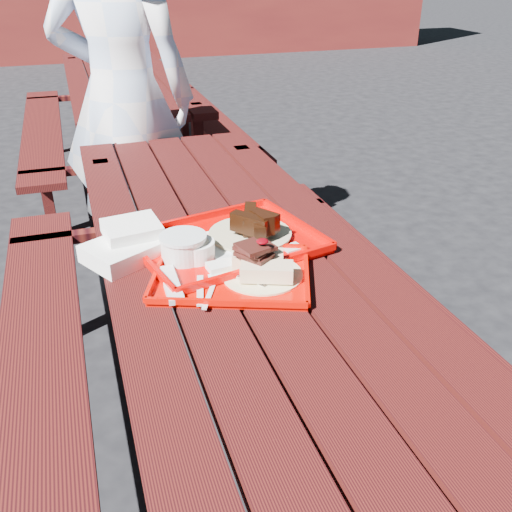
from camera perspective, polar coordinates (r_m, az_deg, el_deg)
name	(u,v)px	position (r m, az deg, el deg)	size (l,w,h in m)	color
ground	(242,450)	(2.05, -1.39, -18.79)	(60.00, 60.00, 0.00)	black
picnic_table_near	(240,311)	(1.68, -1.61, -5.57)	(1.41, 2.40, 0.75)	#44110D
picnic_table_far	(125,104)	(4.27, -12.93, 14.59)	(1.41, 2.40, 0.75)	#44110D
near_tray	(232,264)	(1.48, -2.40, -0.83)	(0.48, 0.43, 0.12)	#CD0800
far_tray	(226,241)	(1.61, -3.06, 1.49)	(0.56, 0.48, 0.08)	#CD0300
white_cloth	(129,244)	(1.60, -12.58, 1.20)	(0.27, 0.24, 0.09)	white
person	(123,97)	(2.79, -13.18, 15.24)	(0.67, 0.44, 1.83)	#C2DAFF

